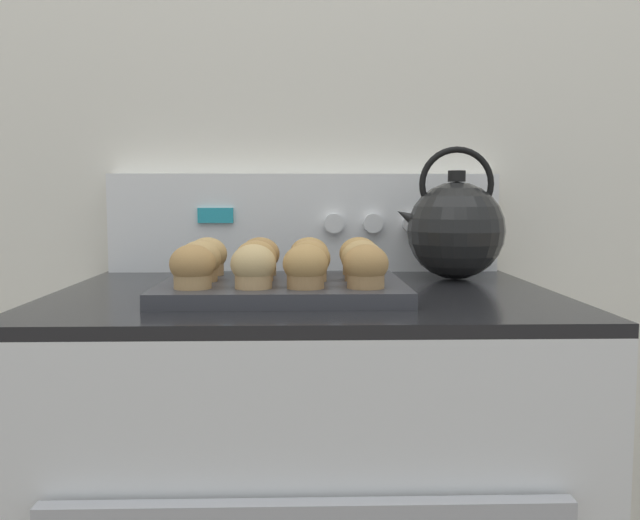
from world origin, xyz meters
The scene contains 16 objects.
wall_back centered at (0.00, 0.66, 1.20)m, with size 8.00×0.05×2.40m.
control_panel centered at (0.00, 0.61, 0.99)m, with size 0.78×0.07×0.20m.
muffin_pan centered at (-0.03, 0.26, 0.91)m, with size 0.37×0.29×0.02m.
muffin_r0_c0 centered at (-0.16, 0.19, 0.95)m, with size 0.06×0.06×0.06m.
muffin_r0_c1 centered at (-0.07, 0.18, 0.95)m, with size 0.06×0.06×0.06m.
muffin_r0_c2 centered at (0.00, 0.18, 0.95)m, with size 0.06×0.06×0.06m.
muffin_r0_c3 centered at (0.09, 0.18, 0.95)m, with size 0.06×0.06×0.06m.
muffin_r1_c0 centered at (-0.16, 0.26, 0.95)m, with size 0.06×0.06×0.06m.
muffin_r1_c1 centered at (-0.08, 0.27, 0.95)m, with size 0.06×0.06×0.06m.
muffin_r1_c2 centered at (0.01, 0.26, 0.95)m, with size 0.06×0.06×0.06m.
muffin_r1_c3 centered at (0.09, 0.27, 0.95)m, with size 0.06×0.06×0.06m.
muffin_r2_c0 centered at (-0.16, 0.35, 0.95)m, with size 0.06×0.06×0.06m.
muffin_r2_c1 centered at (-0.07, 0.35, 0.95)m, with size 0.06×0.06×0.06m.
muffin_r2_c2 centered at (0.01, 0.34, 0.95)m, with size 0.06×0.06×0.06m.
muffin_r2_c3 centered at (0.09, 0.35, 0.95)m, with size 0.06×0.06×0.06m.
tea_kettle centered at (0.27, 0.46, 0.99)m, with size 0.21×0.18×0.24m.
Camera 1 is at (-0.01, -0.76, 1.05)m, focal length 38.00 mm.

